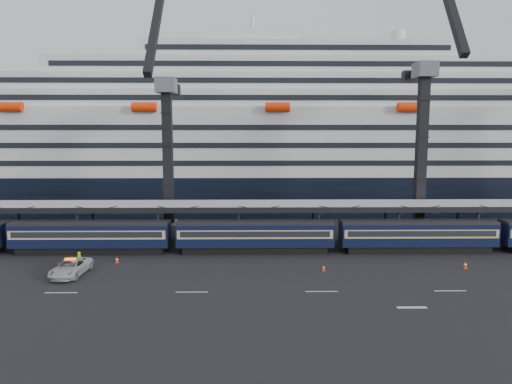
% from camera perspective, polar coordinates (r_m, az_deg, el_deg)
% --- Properties ---
extents(ground, '(260.00, 260.00, 0.00)m').
position_cam_1_polar(ground, '(47.69, 9.84, -10.52)').
color(ground, black).
rests_on(ground, ground).
extents(lane_markings, '(111.00, 4.27, 0.02)m').
position_cam_1_polar(lane_markings, '(45.20, 21.55, -11.95)').
color(lane_markings, beige).
rests_on(lane_markings, ground).
extents(train, '(133.05, 3.00, 4.05)m').
position_cam_1_polar(train, '(56.11, 3.31, -5.37)').
color(train, black).
rests_on(train, ground).
extents(canopy, '(130.00, 6.25, 5.53)m').
position_cam_1_polar(canopy, '(59.94, 7.50, -1.62)').
color(canopy, '#9EA1A6').
rests_on(canopy, ground).
extents(cruise_ship, '(214.09, 28.84, 34.00)m').
position_cam_1_polar(cruise_ship, '(90.91, 3.99, 5.97)').
color(cruise_ship, black).
rests_on(cruise_ship, ground).
extents(crane_dark_near, '(4.50, 17.75, 35.08)m').
position_cam_1_polar(crane_dark_near, '(64.23, -11.03, 4.89)').
color(crane_dark_near, '#4F5256').
rests_on(crane_dark_near, ground).
extents(crane_dark_mid, '(4.50, 18.24, 39.64)m').
position_cam_1_polar(crane_dark_mid, '(66.52, 20.13, 5.89)').
color(crane_dark_mid, '#4F5256').
rests_on(crane_dark_mid, ground).
extents(pickup_truck, '(3.03, 6.03, 1.64)m').
position_cam_1_polar(pickup_truck, '(51.30, -22.16, -8.73)').
color(pickup_truck, '#ADB1B4').
rests_on(pickup_truck, ground).
extents(worker, '(0.80, 0.67, 1.88)m').
position_cam_1_polar(worker, '(53.26, -21.19, -7.96)').
color(worker, '#D8DC0B').
rests_on(worker, ground).
extents(traffic_cone_c, '(0.40, 0.40, 0.80)m').
position_cam_1_polar(traffic_cone_c, '(54.35, -17.00, -8.07)').
color(traffic_cone_c, '#FA3307').
rests_on(traffic_cone_c, ground).
extents(traffic_cone_d, '(0.35, 0.35, 0.70)m').
position_cam_1_polar(traffic_cone_d, '(49.68, 8.45, -9.35)').
color(traffic_cone_d, '#FA3307').
rests_on(traffic_cone_d, ground).
extents(traffic_cone_f, '(0.43, 0.43, 0.87)m').
position_cam_1_polar(traffic_cone_f, '(54.85, 24.70, -8.25)').
color(traffic_cone_f, '#FA3307').
rests_on(traffic_cone_f, ground).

